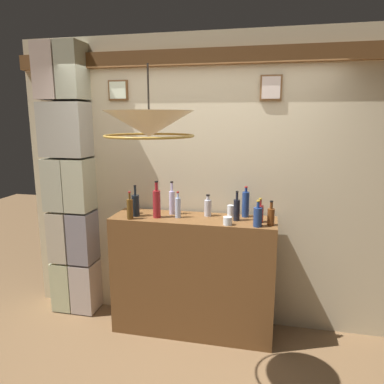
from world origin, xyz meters
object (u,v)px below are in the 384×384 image
(liquor_bottle_amaro, at_px, (258,217))
(liquor_bottle_brandy, at_px, (260,213))
(liquor_bottle_rum, at_px, (172,201))
(liquor_bottle_bourbon, at_px, (178,207))
(glass_tumbler_highball, at_px, (228,221))
(liquor_bottle_mezcal, at_px, (157,203))
(liquor_bottle_port, at_px, (208,207))
(glass_tumbler_rocks, at_px, (136,209))
(liquor_bottle_vermouth, at_px, (130,209))
(liquor_bottle_scotch, at_px, (237,209))
(glass_tumbler_shot, at_px, (231,211))
(liquor_bottle_tequila, at_px, (271,216))
(liquor_bottle_vodka, at_px, (246,204))
(pendant_lamp, at_px, (149,125))
(liquor_bottle_whiskey, at_px, (136,205))

(liquor_bottle_amaro, relative_size, liquor_bottle_brandy, 1.06)
(liquor_bottle_rum, xyz_separation_m, liquor_bottle_brandy, (0.82, -0.10, -0.04))
(liquor_bottle_bourbon, height_order, glass_tumbler_highball, liquor_bottle_bourbon)
(liquor_bottle_mezcal, bearing_deg, liquor_bottle_port, 18.51)
(liquor_bottle_port, xyz_separation_m, glass_tumbler_rocks, (-0.69, -0.06, -0.04))
(liquor_bottle_vermouth, bearing_deg, liquor_bottle_scotch, 9.39)
(liquor_bottle_port, bearing_deg, glass_tumbler_shot, 8.34)
(liquor_bottle_mezcal, relative_size, liquor_bottle_bourbon, 1.40)
(liquor_bottle_bourbon, height_order, liquor_bottle_tequila, liquor_bottle_bourbon)
(liquor_bottle_bourbon, bearing_deg, liquor_bottle_brandy, 0.59)
(liquor_bottle_port, height_order, liquor_bottle_vermouth, liquor_bottle_vermouth)
(liquor_bottle_bourbon, distance_m, glass_tumbler_highball, 0.49)
(liquor_bottle_vodka, bearing_deg, pendant_lamp, -118.92)
(glass_tumbler_shot, bearing_deg, liquor_bottle_scotch, -62.06)
(liquor_bottle_mezcal, bearing_deg, liquor_bottle_bourbon, 11.22)
(liquor_bottle_whiskey, relative_size, glass_tumbler_highball, 3.81)
(liquor_bottle_vermouth, distance_m, glass_tumbler_rocks, 0.20)
(liquor_bottle_rum, relative_size, liquor_bottle_bourbon, 1.30)
(liquor_bottle_rum, distance_m, liquor_bottle_bourbon, 0.14)
(liquor_bottle_scotch, bearing_deg, liquor_bottle_vermouth, -170.61)
(glass_tumbler_highball, height_order, glass_tumbler_shot, glass_tumbler_shot)
(glass_tumbler_shot, bearing_deg, liquor_bottle_vodka, 7.38)
(liquor_bottle_whiskey, distance_m, glass_tumbler_rocks, 0.11)
(liquor_bottle_port, relative_size, liquor_bottle_vermouth, 0.80)
(liquor_bottle_whiskey, height_order, liquor_bottle_bourbon, liquor_bottle_whiskey)
(liquor_bottle_vermouth, height_order, liquor_bottle_bourbon, liquor_bottle_vermouth)
(liquor_bottle_port, height_order, glass_tumbler_shot, liquor_bottle_port)
(liquor_bottle_whiskey, distance_m, pendant_lamp, 1.19)
(liquor_bottle_vodka, bearing_deg, liquor_bottle_tequila, -44.93)
(liquor_bottle_rum, bearing_deg, liquor_bottle_tequila, -10.94)
(glass_tumbler_highball, bearing_deg, liquor_bottle_vermouth, -179.73)
(liquor_bottle_whiskey, distance_m, liquor_bottle_mezcal, 0.21)
(liquor_bottle_port, bearing_deg, liquor_bottle_mezcal, -161.49)
(liquor_bottle_rum, distance_m, pendant_lamp, 1.22)
(liquor_bottle_mezcal, xyz_separation_m, pendant_lamp, (0.23, -0.82, 0.72))
(liquor_bottle_port, xyz_separation_m, glass_tumbler_highball, (0.21, -0.25, -0.05))
(liquor_bottle_amaro, relative_size, liquor_bottle_whiskey, 0.78)
(liquor_bottle_mezcal, distance_m, glass_tumbler_highball, 0.67)
(liquor_bottle_port, bearing_deg, pendant_lamp, -102.74)
(liquor_bottle_rum, height_order, liquor_bottle_bourbon, liquor_bottle_rum)
(liquor_bottle_brandy, relative_size, liquor_bottle_bourbon, 0.89)
(liquor_bottle_vodka, distance_m, liquor_bottle_tequila, 0.33)
(liquor_bottle_mezcal, bearing_deg, pendant_lamp, -74.51)
(liquor_bottle_rum, xyz_separation_m, liquor_bottle_bourbon, (0.09, -0.11, -0.02))
(liquor_bottle_scotch, relative_size, liquor_bottle_tequila, 1.24)
(pendant_lamp, bearing_deg, liquor_bottle_scotch, 60.55)
(glass_tumbler_shot, bearing_deg, liquor_bottle_amaro, -46.40)
(liquor_bottle_vodka, bearing_deg, liquor_bottle_mezcal, -165.96)
(glass_tumbler_highball, distance_m, glass_tumbler_shot, 0.28)
(liquor_bottle_tequila, bearing_deg, liquor_bottle_vodka, 135.07)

